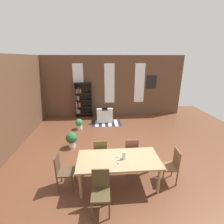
# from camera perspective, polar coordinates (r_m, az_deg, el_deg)

# --- Properties ---
(ground_plane) EXTENTS (11.75, 11.75, 0.00)m
(ground_plane) POSITION_cam_1_polar(r_m,az_deg,el_deg) (5.45, 2.31, -17.11)
(ground_plane) COLOR brown
(back_wall_brick) EXTENTS (8.19, 0.12, 3.31)m
(back_wall_brick) POSITION_cam_1_polar(r_m,az_deg,el_deg) (9.11, -0.92, 9.00)
(back_wall_brick) COLOR brown
(back_wall_brick) RESTS_ON ground
(window_pane_0) EXTENTS (0.55, 0.02, 2.15)m
(window_pane_0) POSITION_cam_1_polar(r_m,az_deg,el_deg) (9.07, -11.69, 9.63)
(window_pane_0) COLOR white
(window_pane_1) EXTENTS (0.55, 0.02, 2.15)m
(window_pane_1) POSITION_cam_1_polar(r_m,az_deg,el_deg) (9.02, -0.90, 9.96)
(window_pane_1) COLOR white
(window_pane_2) EXTENTS (0.55, 0.02, 2.15)m
(window_pane_2) POSITION_cam_1_polar(r_m,az_deg,el_deg) (9.27, 9.66, 9.94)
(window_pane_2) COLOR white
(dining_table) EXTENTS (2.07, 0.98, 0.76)m
(dining_table) POSITION_cam_1_polar(r_m,az_deg,el_deg) (4.28, 2.30, -17.01)
(dining_table) COLOR #997C56
(dining_table) RESTS_ON ground
(vase_on_table) EXTENTS (0.10, 0.10, 0.20)m
(vase_on_table) POSITION_cam_1_polar(r_m,az_deg,el_deg) (4.20, 4.30, -14.95)
(vase_on_table) COLOR silver
(vase_on_table) RESTS_ON dining_table
(tealight_candle_0) EXTENTS (0.04, 0.04, 0.04)m
(tealight_candle_0) POSITION_cam_1_polar(r_m,az_deg,el_deg) (4.18, 2.41, -16.46)
(tealight_candle_0) COLOR silver
(tealight_candle_0) RESTS_ON dining_table
(tealight_candle_1) EXTENTS (0.04, 0.04, 0.03)m
(tealight_candle_1) POSITION_cam_1_polar(r_m,az_deg,el_deg) (4.09, 2.27, -17.42)
(tealight_candle_1) COLOR silver
(tealight_candle_1) RESTS_ON dining_table
(tealight_candle_2) EXTENTS (0.04, 0.04, 0.04)m
(tealight_candle_2) POSITION_cam_1_polar(r_m,az_deg,el_deg) (4.29, 1.87, -15.34)
(tealight_candle_2) COLOR silver
(tealight_candle_2) RESTS_ON dining_table
(dining_chair_far_left) EXTENTS (0.42, 0.42, 0.95)m
(dining_chair_far_left) POSITION_cam_1_polar(r_m,az_deg,el_deg) (4.95, -4.19, -14.05)
(dining_chair_far_left) COLOR brown
(dining_chair_far_left) RESTS_ON ground
(dining_chair_near_left) EXTENTS (0.42, 0.42, 0.95)m
(dining_chair_near_left) POSITION_cam_1_polar(r_m,az_deg,el_deg) (3.83, -4.02, -25.67)
(dining_chair_near_left) COLOR #473B21
(dining_chair_near_left) RESTS_ON ground
(dining_chair_head_right) EXTENTS (0.43, 0.43, 0.95)m
(dining_chair_head_right) POSITION_cam_1_polar(r_m,az_deg,el_deg) (4.73, 20.27, -17.01)
(dining_chair_head_right) COLOR brown
(dining_chair_head_right) RESTS_ON ground
(dining_chair_far_right) EXTENTS (0.41, 0.41, 0.95)m
(dining_chair_far_right) POSITION_cam_1_polar(r_m,az_deg,el_deg) (5.03, 6.70, -13.55)
(dining_chair_far_right) COLOR brown
(dining_chair_far_right) RESTS_ON ground
(dining_chair_head_left) EXTENTS (0.41, 0.41, 0.95)m
(dining_chair_head_left) POSITION_cam_1_polar(r_m,az_deg,el_deg) (4.47, -17.04, -18.95)
(dining_chair_head_left) COLOR #4B3827
(dining_chair_head_left) RESTS_ON ground
(bookshelf_tall) EXTENTS (0.91, 0.28, 1.92)m
(bookshelf_tall) POSITION_cam_1_polar(r_m,az_deg,el_deg) (9.06, -10.43, 4.25)
(bookshelf_tall) COLOR black
(bookshelf_tall) RESTS_ON ground
(armchair_white) EXTENTS (0.82, 0.82, 0.75)m
(armchair_white) POSITION_cam_1_polar(r_m,az_deg,el_deg) (8.52, -2.66, -1.29)
(armchair_white) COLOR silver
(armchair_white) RESTS_ON ground
(potted_plant_by_shelf) EXTENTS (0.33, 0.33, 0.50)m
(potted_plant_by_shelf) POSITION_cam_1_polar(r_m,az_deg,el_deg) (7.69, -11.52, -4.04)
(potted_plant_by_shelf) COLOR silver
(potted_plant_by_shelf) RESTS_ON ground
(potted_plant_corner) EXTENTS (0.41, 0.41, 0.59)m
(potted_plant_corner) POSITION_cam_1_polar(r_m,az_deg,el_deg) (6.22, -14.05, -9.20)
(potted_plant_corner) COLOR silver
(potted_plant_corner) RESTS_ON ground
(striped_rug) EXTENTS (1.47, 0.87, 0.01)m
(striped_rug) POSITION_cam_1_polar(r_m,az_deg,el_deg) (8.29, -1.93, -3.91)
(striped_rug) COLOR #1E1E33
(striped_rug) RESTS_ON ground
(framed_picture) EXTENTS (0.56, 0.03, 0.72)m
(framed_picture) POSITION_cam_1_polar(r_m,az_deg,el_deg) (9.44, 13.72, 10.24)
(framed_picture) COLOR black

